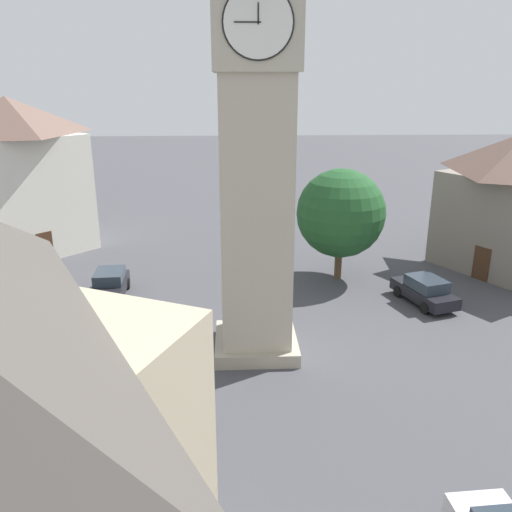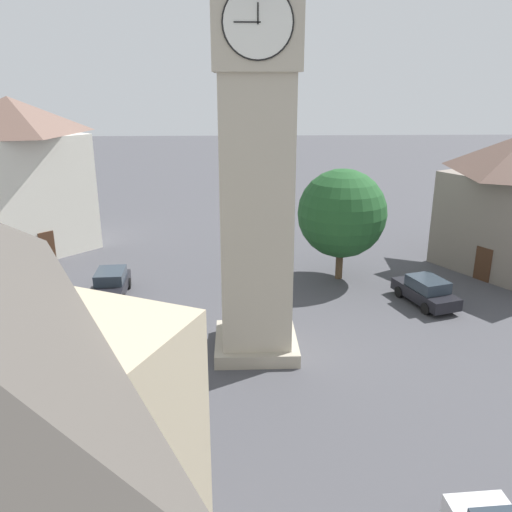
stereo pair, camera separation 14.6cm
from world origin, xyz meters
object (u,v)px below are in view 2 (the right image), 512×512
clock_tower (256,52)px  tree (342,213)px  car_silver_kerb (114,424)px  car_white_side (426,291)px  pedestrian (124,327)px  road_sign (270,259)px  building_terrace_right (18,177)px  car_red_corner (111,284)px

clock_tower → tree: bearing=-121.6°
clock_tower → car_silver_kerb: size_ratio=5.18×
car_white_side → tree: (4.01, -4.16, 3.39)m
pedestrian → tree: tree is taller
car_white_side → tree: bearing=-46.1°
tree → road_sign: (4.46, 1.67, -2.25)m
car_silver_kerb → road_sign: bearing=-113.9°
clock_tower → building_terrace_right: 22.83m
pedestrian → road_sign: 9.93m
car_red_corner → pedestrian: (-1.98, 6.08, 0.25)m
tree → road_sign: bearing=20.6°
car_red_corner → building_terrace_right: (7.76, -8.30, 4.74)m
car_red_corner → road_sign: size_ratio=1.51×
pedestrian → building_terrace_right: bearing=-55.9°
tree → clock_tower: bearing=58.4°
car_silver_kerb → car_red_corner: (3.00, -12.97, 0.00)m
building_terrace_right → road_sign: 18.79m
clock_tower → car_silver_kerb: 14.54m
clock_tower → car_red_corner: 15.84m
car_silver_kerb → pedestrian: (1.02, -6.89, 0.25)m
car_silver_kerb → building_terrace_right: 24.30m
building_terrace_right → clock_tower: bearing=136.8°
road_sign → car_silver_kerb: bearing=66.1°
car_silver_kerb → tree: (-10.55, -15.44, 3.39)m
tree → road_sign: 5.26m
pedestrian → road_sign: size_ratio=0.60×
car_white_side → pedestrian: pedestrian is taller
car_red_corner → car_white_side: (-17.56, 1.69, 0.00)m
car_white_side → clock_tower: bearing=26.8°
clock_tower → tree: size_ratio=3.19×
clock_tower → building_terrace_right: bearing=-43.2°
car_silver_kerb → car_white_side: 18.41m
car_white_side → pedestrian: bearing=15.7°
pedestrian → tree: 14.72m
car_white_side → car_red_corner: bearing=-5.5°
clock_tower → pedestrian: (6.04, -0.42, -11.76)m
car_silver_kerb → road_sign: size_ratio=1.50×
pedestrian → building_terrace_right: 17.94m
car_red_corner → road_sign: road_sign is taller
building_terrace_right → road_sign: (-16.85, 7.50, -3.60)m
car_red_corner → car_white_side: 17.64m
tree → building_terrace_right: (21.30, -5.83, 1.35)m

